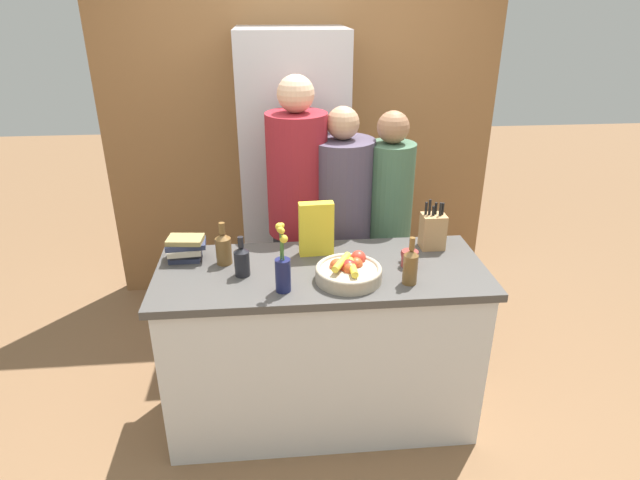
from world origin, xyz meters
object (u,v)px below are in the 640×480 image
flower_vase (283,268)px  person_at_sink (298,209)px  bottle_wine (223,248)px  person_in_red_tee (388,224)px  person_in_blue (341,225)px  coffee_mug (409,258)px  bottle_oil (410,265)px  book_stack (185,248)px  fruit_bowl (349,271)px  knife_block (433,231)px  bottle_vinegar (242,260)px  cereal_box (316,229)px  refrigerator (294,180)px

flower_vase → person_at_sink: (0.11, 0.82, -0.04)m
bottle_wine → person_in_red_tee: bearing=26.7°
flower_vase → person_in_blue: size_ratio=0.21×
flower_vase → coffee_mug: flower_vase is taller
coffee_mug → bottle_wine: bottle_wine is taller
person_in_blue → flower_vase: bearing=-117.2°
bottle_oil → person_in_blue: 0.83m
book_stack → bottle_oil: bottle_oil is taller
fruit_bowl → person_in_blue: bearing=85.4°
fruit_bowl → flower_vase: bearing=-166.2°
knife_block → bottle_vinegar: 1.03m
book_stack → person_in_blue: bearing=26.8°
cereal_box → person_in_red_tee: size_ratio=0.18×
coffee_mug → bottle_oil: size_ratio=0.48×
knife_block → person_in_blue: person_in_blue is taller
book_stack → bottle_oil: size_ratio=0.88×
fruit_bowl → bottle_oil: 0.29m
bottle_vinegar → person_in_red_tee: bearing=35.8°
person_in_blue → cereal_box: bearing=-115.8°
fruit_bowl → bottle_oil: bottle_oil is taller
coffee_mug → person_at_sink: bearing=129.9°
person_in_red_tee → knife_block: bearing=-65.3°
bottle_oil → person_in_blue: size_ratio=0.15×
knife_block → person_in_red_tee: person_in_red_tee is taller
fruit_bowl → bottle_wine: (-0.61, 0.23, 0.04)m
refrigerator → knife_block: bearing=-55.6°
book_stack → person_at_sink: person_at_sink is taller
cereal_box → person_at_sink: 0.46m
cereal_box → person_at_sink: size_ratio=0.16×
person_in_blue → person_in_red_tee: bearing=-7.3°
knife_block → person_in_red_tee: size_ratio=0.17×
bottle_oil → refrigerator: bearing=109.1°
refrigerator → person_in_red_tee: size_ratio=1.25×
fruit_bowl → book_stack: book_stack is taller
knife_block → bottle_oil: size_ratio=1.16×
knife_block → flower_vase: size_ratio=0.81×
fruit_bowl → bottle_wine: bearing=159.3°
coffee_mug → person_in_blue: bearing=113.4°
bottle_wine → bottle_vinegar: bearing=-54.6°
knife_block → bottle_oil: (-0.22, -0.38, -0.01)m
bottle_wine → cereal_box: bearing=7.7°
cereal_box → coffee_mug: bearing=-21.4°
knife_block → coffee_mug: knife_block is taller
flower_vase → bottle_oil: size_ratio=1.43×
flower_vase → coffee_mug: (0.64, 0.19, -0.08)m
fruit_bowl → person_at_sink: bearing=105.2°
refrigerator → knife_block: refrigerator is taller
flower_vase → person_in_blue: 0.90m
book_stack → bottle_wine: bottle_wine is taller
person_at_sink → fruit_bowl: bearing=-62.7°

